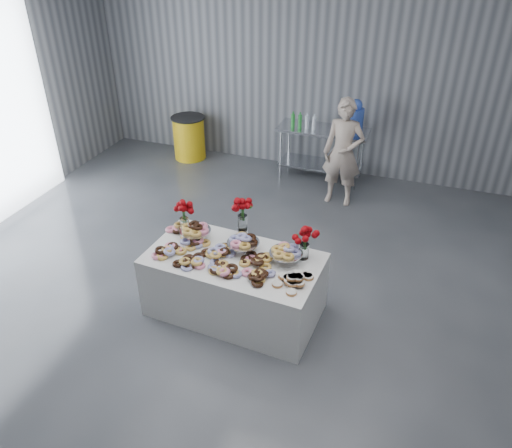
% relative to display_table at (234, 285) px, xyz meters
% --- Properties ---
extents(ground, '(9.00, 9.00, 0.00)m').
position_rel_display_table_xyz_m(ground, '(-0.12, -0.40, -0.38)').
color(ground, '#36383D').
rests_on(ground, ground).
extents(room_walls, '(8.04, 9.04, 4.02)m').
position_rel_display_table_xyz_m(room_walls, '(-0.39, -0.33, 2.26)').
color(room_walls, gray).
rests_on(room_walls, ground).
extents(display_table, '(1.96, 1.12, 0.75)m').
position_rel_display_table_xyz_m(display_table, '(0.00, 0.00, 0.00)').
color(display_table, silver).
rests_on(display_table, ground).
extents(prep_table, '(1.50, 0.60, 0.90)m').
position_rel_display_table_xyz_m(prep_table, '(0.11, 3.70, 0.24)').
color(prep_table, silver).
rests_on(prep_table, ground).
extents(donut_mounds, '(1.85, 0.91, 0.09)m').
position_rel_display_table_xyz_m(donut_mounds, '(0.00, -0.05, 0.42)').
color(donut_mounds, gold).
rests_on(donut_mounds, display_table).
extents(cake_stand_left, '(0.36, 0.36, 0.17)m').
position_rel_display_table_xyz_m(cake_stand_left, '(-0.54, 0.18, 0.52)').
color(cake_stand_left, silver).
rests_on(cake_stand_left, display_table).
extents(cake_stand_mid, '(0.36, 0.36, 0.17)m').
position_rel_display_table_xyz_m(cake_stand_mid, '(0.06, 0.15, 0.52)').
color(cake_stand_mid, silver).
rests_on(cake_stand_mid, display_table).
extents(cake_stand_right, '(0.36, 0.36, 0.17)m').
position_rel_display_table_xyz_m(cake_stand_right, '(0.56, 0.12, 0.52)').
color(cake_stand_right, silver).
rests_on(cake_stand_right, display_table).
extents(danish_pile, '(0.48, 0.48, 0.11)m').
position_rel_display_table_xyz_m(danish_pile, '(0.74, -0.20, 0.43)').
color(danish_pile, silver).
rests_on(danish_pile, display_table).
extents(bouquet_left, '(0.26, 0.26, 0.42)m').
position_rel_display_table_xyz_m(bouquet_left, '(-0.73, 0.30, 0.67)').
color(bouquet_left, white).
rests_on(bouquet_left, display_table).
extents(bouquet_right, '(0.26, 0.26, 0.42)m').
position_rel_display_table_xyz_m(bouquet_right, '(0.72, 0.26, 0.67)').
color(bouquet_right, white).
rests_on(bouquet_right, display_table).
extents(bouquet_center, '(0.26, 0.26, 0.57)m').
position_rel_display_table_xyz_m(bouquet_center, '(-0.03, 0.35, 0.75)').
color(bouquet_center, silver).
rests_on(bouquet_center, display_table).
extents(water_jug, '(0.28, 0.28, 0.55)m').
position_rel_display_table_xyz_m(water_jug, '(0.61, 3.70, 0.77)').
color(water_jug, '#4068DC').
rests_on(water_jug, prep_table).
extents(drink_bottles, '(0.54, 0.08, 0.27)m').
position_rel_display_table_xyz_m(drink_bottles, '(-0.21, 3.60, 0.66)').
color(drink_bottles, '#268C33').
rests_on(drink_bottles, prep_table).
extents(person, '(0.62, 0.42, 1.68)m').
position_rel_display_table_xyz_m(person, '(0.59, 2.97, 0.46)').
color(person, '#CC8C93').
rests_on(person, ground).
extents(trash_barrel, '(0.62, 0.62, 0.79)m').
position_rel_display_table_xyz_m(trash_barrel, '(-2.39, 3.70, 0.02)').
color(trash_barrel, yellow).
rests_on(trash_barrel, ground).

